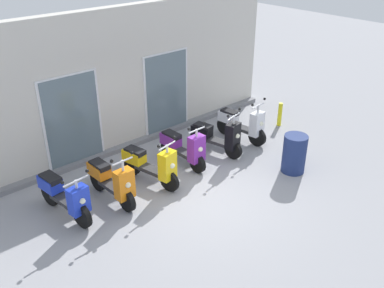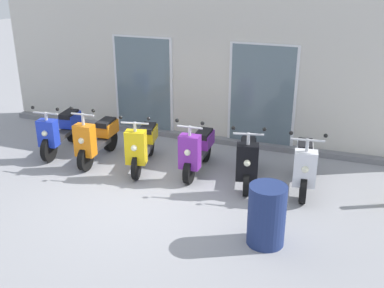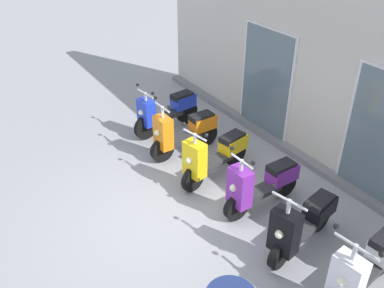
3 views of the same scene
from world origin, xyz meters
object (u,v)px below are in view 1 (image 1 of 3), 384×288
scooter_yellow (151,164)px  scooter_black (217,136)px  scooter_blue (64,196)px  scooter_purple (183,147)px  trash_bin (294,154)px  scooter_orange (112,181)px  scooter_white (242,124)px  curb_bollard (280,114)px

scooter_yellow → scooter_black: 2.13m
scooter_blue → scooter_black: (4.15, -0.12, -0.01)m
scooter_purple → trash_bin: size_ratio=1.63×
scooter_orange → trash_bin: 4.28m
scooter_yellow → scooter_white: scooter_white is taller
scooter_black → curb_bollard: scooter_black is taller
scooter_purple → scooter_black: bearing=-6.6°
scooter_yellow → curb_bollard: bearing=0.4°
scooter_black → trash_bin: scooter_black is taller
scooter_blue → scooter_orange: (1.00, -0.17, 0.01)m
scooter_orange → scooter_black: (3.15, 0.05, -0.01)m
scooter_white → curb_bollard: (1.53, -0.09, -0.14)m
scooter_orange → scooter_purple: 2.13m
scooter_purple → trash_bin: scooter_purple is taller
scooter_yellow → scooter_black: (2.13, 0.03, -0.02)m
scooter_white → scooter_black: bearing=-175.3°
scooter_black → trash_bin: size_ratio=1.62×
scooter_purple → scooter_white: (2.05, -0.04, 0.02)m
curb_bollard → trash_bin: 2.59m
scooter_black → scooter_purple: bearing=173.4°
scooter_blue → curb_bollard: scooter_blue is taller
scooter_blue → scooter_yellow: (2.02, -0.16, 0.02)m
scooter_orange → scooter_purple: scooter_orange is taller
scooter_orange → scooter_white: bearing=1.8°
scooter_blue → scooter_yellow: bearing=-4.4°
scooter_orange → trash_bin: scooter_orange is taller
scooter_purple → scooter_black: 1.04m
scooter_purple → scooter_white: size_ratio=0.97×
scooter_orange → scooter_white: (4.17, 0.13, 0.00)m
scooter_purple → curb_bollard: 3.58m
scooter_black → scooter_yellow: bearing=-179.1°
scooter_yellow → trash_bin: bearing=-32.4°
scooter_orange → scooter_black: 3.16m
trash_bin → scooter_orange: bearing=155.2°
scooter_orange → scooter_white: scooter_orange is taller
trash_bin → scooter_purple: bearing=131.8°
scooter_blue → scooter_black: scooter_black is taller
trash_bin → scooter_white: bearing=81.5°
scooter_black → scooter_white: 1.02m
scooter_white → scooter_yellow: bearing=-177.9°
scooter_white → trash_bin: 1.95m
scooter_purple → curb_bollard: size_ratio=2.18×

